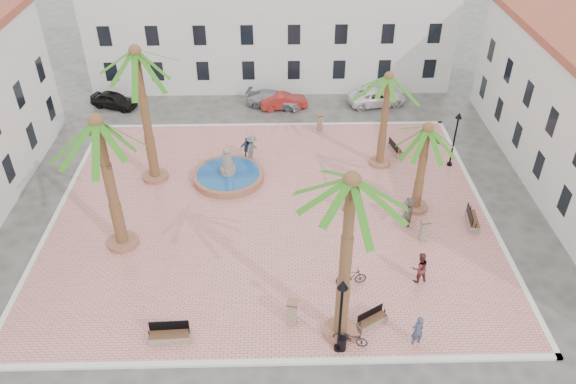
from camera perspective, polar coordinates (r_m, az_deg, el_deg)
name	(u,v)px	position (r m, az deg, el deg)	size (l,w,h in m)	color
ground	(272,214)	(34.17, -1.68, -2.21)	(120.00, 120.00, 0.00)	#56544F
plaza	(272,213)	(34.12, -1.68, -2.11)	(26.00, 22.00, 0.15)	#DF837D
kerb_n	(272,125)	(43.35, -1.68, 6.81)	(26.30, 0.30, 0.16)	silver
kerb_s	(272,362)	(26.28, -1.68, -16.91)	(26.30, 0.30, 0.16)	silver
kerb_e	(484,209)	(36.38, 19.26, -1.69)	(0.30, 22.30, 0.16)	silver
kerb_w	(56,216)	(36.64, -22.48, -2.24)	(0.30, 22.30, 0.16)	silver
building_north	(271,25)	(49.71, -1.77, 16.57)	(30.40, 7.40, 9.50)	silver
fountain	(228,175)	(36.97, -6.09, 1.77)	(4.66, 4.66, 2.41)	#A9664B
palm_nw	(137,66)	(34.43, -15.06, 12.24)	(5.42, 5.42, 9.12)	#A9664B
palm_sw	(100,137)	(29.26, -18.59, 5.28)	(5.63, 5.63, 8.20)	#A9664B
palm_s	(351,199)	(22.00, 6.37, -0.76)	(5.32, 5.32, 9.10)	#A9664B
palm_e	(426,140)	(32.63, 13.87, 5.17)	(4.84, 4.84, 5.89)	#A9664B
palm_ne	(388,88)	(36.30, 10.11, 10.39)	(4.62, 4.62, 6.73)	#A9664B
bench_s	(170,336)	(27.29, -11.92, -14.12)	(1.97, 0.68, 1.02)	gray
bench_se	(372,321)	(27.69, 8.51, -12.81)	(1.61, 1.24, 0.84)	gray
bench_e	(472,220)	(34.67, 18.19, -2.77)	(0.76, 1.86, 0.95)	gray
bench_ne	(395,149)	(40.33, 10.83, 4.27)	(0.84, 1.71, 0.87)	gray
lamppost_s	(341,304)	(24.51, 5.44, -11.29)	(0.47, 0.47, 4.35)	black
lamppost_e	(456,130)	(38.56, 16.71, 6.03)	(0.43, 0.43, 4.00)	black
bollard_se	(292,312)	(27.07, 0.45, -12.11)	(0.61, 0.61, 1.45)	gray
bollard_n	(320,122)	(42.30, 3.24, 7.11)	(0.54, 0.54, 1.27)	gray
bollard_e	(424,230)	(32.50, 13.66, -3.75)	(0.54, 0.54, 1.36)	gray
litter_bin	(342,344)	(26.45, 5.52, -15.09)	(0.39, 0.39, 0.75)	black
cyclist_a	(418,330)	(26.87, 13.03, -13.52)	(0.62, 0.41, 1.70)	#373E52
bicycle_a	(350,337)	(26.65, 6.36, -14.48)	(0.57, 1.63, 0.85)	black
cyclist_b	(420,268)	(29.75, 13.24, -7.49)	(0.89, 0.69, 1.82)	#592324
bicycle_b	(351,277)	(29.26, 6.43, -8.59)	(0.46, 1.63, 0.98)	black
pedestrian_fountain_a	(348,200)	(33.91, 6.07, -0.83)	(0.74, 0.48, 1.52)	#7D6354
pedestrian_fountain_b	(247,149)	(38.63, -4.20, 4.41)	(0.99, 0.41, 1.69)	#33405B
pedestrian_north	(252,149)	(38.37, -3.68, 4.41)	(1.25, 0.72, 1.94)	#55555A
pedestrian_east	(409,211)	(33.27, 12.16, -1.93)	(1.76, 0.56, 1.90)	#71645A
car_black	(114,100)	(48.00, -17.28, 8.93)	(1.54, 3.82, 1.30)	black
car_red	(284,101)	(45.77, -0.42, 9.23)	(1.33, 3.80, 1.25)	#A0231C
car_silver	(274,99)	(46.04, -1.47, 9.41)	(1.80, 4.42, 1.28)	#A4A4AC
car_white	(377,97)	(46.93, 9.02, 9.52)	(2.17, 4.71, 1.31)	white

